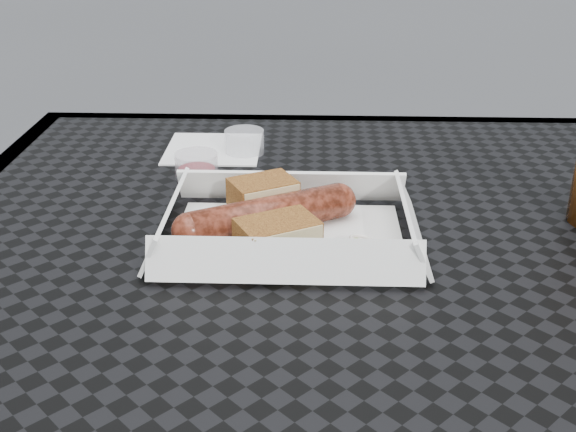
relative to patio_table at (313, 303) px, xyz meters
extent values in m
cube|color=black|center=(0.00, 0.00, 0.07)|extent=(0.80, 0.80, 0.01)
cube|color=black|center=(0.00, 0.39, 0.06)|extent=(0.80, 0.03, 0.03)
cylinder|color=black|center=(-0.35, 0.35, -0.30)|extent=(0.03, 0.03, 0.73)
cylinder|color=black|center=(0.35, 0.35, -0.30)|extent=(0.03, 0.03, 0.73)
cube|color=white|center=(-0.02, -0.01, 0.08)|extent=(0.22, 0.15, 0.00)
cylinder|color=maroon|center=(-0.05, 0.00, 0.10)|extent=(0.16, 0.11, 0.04)
sphere|color=maroon|center=(0.02, 0.04, 0.10)|extent=(0.04, 0.04, 0.04)
sphere|color=maroon|center=(-0.11, -0.03, 0.10)|extent=(0.04, 0.04, 0.04)
cube|color=brown|center=(-0.05, 0.04, 0.10)|extent=(0.08, 0.07, 0.04)
cube|color=brown|center=(-0.03, -0.05, 0.10)|extent=(0.08, 0.07, 0.04)
cylinder|color=red|center=(0.04, -0.03, 0.08)|extent=(0.02, 0.02, 0.00)
torus|color=white|center=(0.05, -0.04, 0.08)|extent=(0.02, 0.02, 0.00)
cube|color=#B2D17F|center=(0.05, -0.03, 0.08)|extent=(0.02, 0.02, 0.00)
cube|color=white|center=(-0.13, 0.25, 0.08)|extent=(0.12, 0.12, 0.00)
cylinder|color=maroon|center=(-0.14, 0.15, 0.09)|extent=(0.05, 0.05, 0.03)
cylinder|color=silver|center=(-0.09, 0.24, 0.09)|extent=(0.05, 0.05, 0.03)
camera|label=1|loc=(0.00, -0.63, 0.40)|focal=45.00mm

